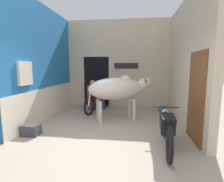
{
  "coord_description": "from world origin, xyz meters",
  "views": [
    {
      "loc": [
        0.78,
        -3.43,
        1.76
      ],
      "look_at": [
        0.07,
        1.9,
        1.0
      ],
      "focal_mm": 28.0,
      "sensor_mm": 36.0,
      "label": 1
    }
  ],
  "objects_px": {
    "bucket": "(162,109)",
    "motorcycle_near": "(167,127)",
    "shopkeeper_seated": "(92,94)",
    "crate": "(31,130)",
    "motorcycle_far": "(98,100)",
    "cow": "(119,89)",
    "plastic_stool": "(102,104)"
  },
  "relations": [
    {
      "from": "bucket",
      "to": "motorcycle_near",
      "type": "bearing_deg",
      "value": -96.76
    },
    {
      "from": "shopkeeper_seated",
      "to": "crate",
      "type": "xyz_separation_m",
      "value": [
        -0.9,
        -2.98,
        -0.48
      ]
    },
    {
      "from": "motorcycle_far",
      "to": "shopkeeper_seated",
      "type": "relative_size",
      "value": 1.56
    },
    {
      "from": "bucket",
      "to": "motorcycle_far",
      "type": "bearing_deg",
      "value": -178.22
    },
    {
      "from": "crate",
      "to": "bucket",
      "type": "relative_size",
      "value": 1.69
    },
    {
      "from": "shopkeeper_seated",
      "to": "crate",
      "type": "relative_size",
      "value": 2.73
    },
    {
      "from": "shopkeeper_seated",
      "to": "motorcycle_far",
      "type": "bearing_deg",
      "value": -49.46
    },
    {
      "from": "cow",
      "to": "motorcycle_near",
      "type": "bearing_deg",
      "value": -55.9
    },
    {
      "from": "cow",
      "to": "crate",
      "type": "relative_size",
      "value": 5.0
    },
    {
      "from": "shopkeeper_seated",
      "to": "crate",
      "type": "height_order",
      "value": "shopkeeper_seated"
    },
    {
      "from": "cow",
      "to": "crate",
      "type": "distance_m",
      "value": 2.8
    },
    {
      "from": "motorcycle_far",
      "to": "crate",
      "type": "bearing_deg",
      "value": -114.6
    },
    {
      "from": "cow",
      "to": "motorcycle_near",
      "type": "xyz_separation_m",
      "value": [
        1.23,
        -1.82,
        -0.59
      ]
    },
    {
      "from": "motorcycle_near",
      "to": "crate",
      "type": "bearing_deg",
      "value": 176.09
    },
    {
      "from": "plastic_stool",
      "to": "shopkeeper_seated",
      "type": "bearing_deg",
      "value": -177.32
    },
    {
      "from": "motorcycle_near",
      "to": "shopkeeper_seated",
      "type": "relative_size",
      "value": 1.65
    },
    {
      "from": "motorcycle_near",
      "to": "motorcycle_far",
      "type": "relative_size",
      "value": 1.05
    },
    {
      "from": "cow",
      "to": "bucket",
      "type": "height_order",
      "value": "cow"
    },
    {
      "from": "motorcycle_near",
      "to": "bucket",
      "type": "height_order",
      "value": "motorcycle_near"
    },
    {
      "from": "motorcycle_near",
      "to": "cow",
      "type": "bearing_deg",
      "value": 124.1
    },
    {
      "from": "cow",
      "to": "motorcycle_far",
      "type": "bearing_deg",
      "value": 131.3
    },
    {
      "from": "crate",
      "to": "motorcycle_near",
      "type": "bearing_deg",
      "value": -3.91
    },
    {
      "from": "shopkeeper_seated",
      "to": "crate",
      "type": "distance_m",
      "value": 3.15
    },
    {
      "from": "motorcycle_near",
      "to": "crate",
      "type": "xyz_separation_m",
      "value": [
        -3.35,
        0.23,
        -0.32
      ]
    },
    {
      "from": "motorcycle_far",
      "to": "bucket",
      "type": "height_order",
      "value": "motorcycle_far"
    },
    {
      "from": "crate",
      "to": "motorcycle_far",
      "type": "bearing_deg",
      "value": 65.4
    },
    {
      "from": "shopkeeper_seated",
      "to": "crate",
      "type": "bearing_deg",
      "value": -106.74
    },
    {
      "from": "motorcycle_near",
      "to": "bucket",
      "type": "bearing_deg",
      "value": 83.24
    },
    {
      "from": "crate",
      "to": "cow",
      "type": "bearing_deg",
      "value": 36.84
    },
    {
      "from": "cow",
      "to": "crate",
      "type": "height_order",
      "value": "cow"
    },
    {
      "from": "motorcycle_near",
      "to": "motorcycle_far",
      "type": "xyz_separation_m",
      "value": [
        -2.14,
        2.86,
        -0.01
      ]
    },
    {
      "from": "motorcycle_far",
      "to": "shopkeeper_seated",
      "type": "xyz_separation_m",
      "value": [
        -0.31,
        0.36,
        0.18
      ]
    }
  ]
}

